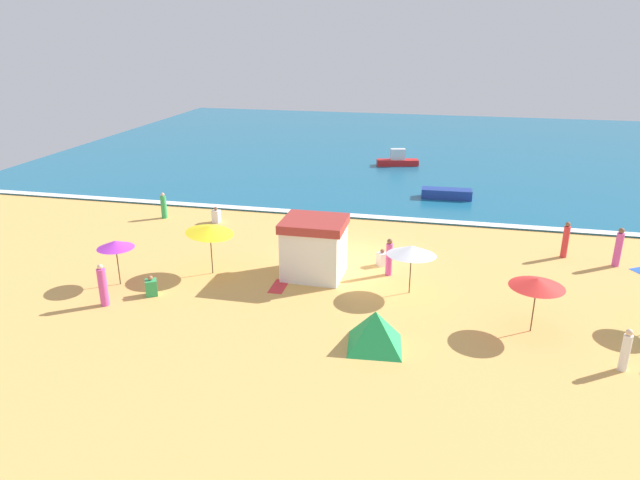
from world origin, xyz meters
name	(u,v)px	position (x,y,z in m)	size (l,w,h in m)	color
ground_plane	(352,257)	(0.00, 0.00, 0.00)	(60.00, 60.00, 0.00)	#E0A856
ocean_water	(402,147)	(0.00, 28.00, 0.05)	(60.00, 44.00, 0.10)	#196084
wave_breaker_foam	(370,216)	(0.00, 6.30, 0.10)	(57.00, 0.70, 0.01)	white
lifeguard_cabana	(314,247)	(-1.32, -2.63, 1.38)	(2.81, 2.52, 2.70)	white
beach_umbrella_0	(412,250)	(3.07, -3.53, 1.95)	(2.41, 2.42, 2.21)	#4C3823
beach_umbrella_2	(115,244)	(-9.49, -5.45, 1.88)	(2.24, 2.24, 2.06)	#4C3823
beach_umbrella_3	(537,283)	(7.76, -5.88, 1.98)	(2.83, 2.83, 2.16)	#4C3823
beach_umbrella_4	(210,230)	(-5.96, -3.42, 2.13)	(2.41, 2.39, 2.42)	#4C3823
beach_tent	(375,329)	(2.20, -8.26, 0.69)	(2.69, 2.68, 1.39)	green
beachgoer_0	(164,206)	(-11.96, 3.66, 0.72)	(0.37, 0.37, 1.55)	green
beachgoer_1	(382,258)	(1.56, -0.75, 0.34)	(0.60, 0.60, 0.82)	white
beachgoer_2	(618,248)	(12.43, 1.58, 0.92)	(0.46, 0.46, 1.91)	#D84CA5
beachgoer_4	(216,216)	(-8.63, 3.56, 0.40)	(0.43, 0.43, 0.93)	white
beachgoer_5	(566,240)	(10.20, 2.24, 0.88)	(0.43, 0.43, 1.83)	red
beachgoer_6	(626,351)	(10.42, -7.97, 0.73)	(0.34, 0.34, 1.53)	white
beachgoer_7	(151,287)	(-7.59, -6.16, 0.37)	(0.65, 0.65, 0.89)	green
beachgoer_8	(389,257)	(1.99, -1.82, 0.85)	(0.42, 0.42, 1.76)	#D84CA5
beachgoer_10	(103,286)	(-9.00, -7.44, 0.85)	(0.37, 0.37, 1.81)	#D84CA5
beach_towel_0	(279,286)	(-2.56, -4.17, 0.01)	(0.66, 1.46, 0.01)	red
small_boat_0	(447,194)	(4.36, 11.27, 0.41)	(3.27, 1.11, 0.63)	navy
small_boat_1	(398,160)	(0.31, 20.18, 0.53)	(3.44, 1.68, 1.37)	red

